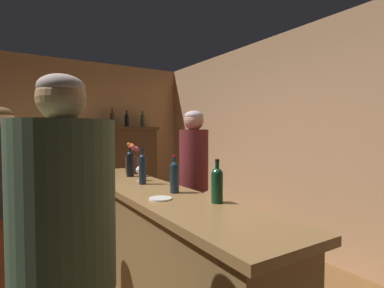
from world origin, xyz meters
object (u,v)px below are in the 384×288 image
object	(u,v)px
bar_counter	(151,248)
display_bottle_left	(112,119)
wine_bottle_chardonnay	(217,184)
wine_bottle_pinot	(130,163)
wine_glass_front	(140,170)
wine_glass_mid	(99,163)
bartender	(194,182)
wine_bottle_merlot	(174,176)
display_cabinet	(128,167)
flower_arrangement	(132,161)
display_bottle_center	(143,120)
patron_near_entrance	(3,208)
wine_bottle_rose	(143,168)
cheese_plate	(161,199)
wine_bottle_riesling	(97,163)
display_bottle_midleft	(127,120)
patron_redhead	(65,278)

from	to	relation	value
bar_counter	display_bottle_left	distance (m)	3.36
wine_bottle_chardonnay	wine_bottle_pinot	bearing A→B (deg)	93.23
wine_bottle_chardonnay	wine_glass_front	size ratio (longest dim) A/B	2.04
bar_counter	wine_glass_mid	bearing A→B (deg)	94.02
wine_glass_mid	bartender	size ratio (longest dim) A/B	0.08
wine_bottle_chardonnay	wine_bottle_merlot	distance (m)	0.44
display_cabinet	flower_arrangement	bearing A→B (deg)	-108.60
display_bottle_center	patron_near_entrance	bearing A→B (deg)	-129.49
wine_glass_front	display_bottle_center	distance (m)	2.93
wine_glass_front	flower_arrangement	world-z (taller)	flower_arrangement
wine_bottle_merlot	display_bottle_left	xyz separation A→B (m)	(0.53, 3.31, 0.58)
display_bottle_center	wine_bottle_rose	bearing A→B (deg)	-112.70
cheese_plate	display_cabinet	bearing A→B (deg)	73.71
wine_bottle_merlot	wine_bottle_pinot	bearing A→B (deg)	89.66
wine_bottle_riesling	wine_bottle_merlot	size ratio (longest dim) A/B	1.00
wine_bottle_rose	wine_glass_front	xyz separation A→B (m)	(0.05, 0.19, -0.05)
wine_bottle_chardonnay	bartender	distance (m)	1.12
wine_bottle_merlot	wine_glass_mid	size ratio (longest dim) A/B	2.06
display_bottle_left	wine_bottle_chardonnay	bearing A→B (deg)	-96.82
cheese_plate	display_bottle_left	xyz separation A→B (m)	(0.72, 3.46, 0.71)
wine_bottle_riesling	patron_near_entrance	xyz separation A→B (m)	(-0.85, -0.64, -0.23)
display_bottle_left	bartender	bearing A→B (deg)	-89.79
wine_bottle_merlot	bartender	bearing A→B (deg)	46.58
display_bottle_left	patron_near_entrance	bearing A→B (deg)	-121.32
patron_near_entrance	display_cabinet	bearing A→B (deg)	51.34
flower_arrangement	display_bottle_center	size ratio (longest dim) A/B	1.18
wine_bottle_riesling	display_bottle_left	distance (m)	2.32
flower_arrangement	patron_near_entrance	distance (m)	1.40
wine_glass_mid	cheese_plate	world-z (taller)	wine_glass_mid
cheese_plate	display_bottle_midleft	bearing A→B (deg)	73.94
wine_bottle_chardonnay	patron_redhead	xyz separation A→B (m)	(-1.00, -0.37, -0.21)
wine_bottle_rose	flower_arrangement	world-z (taller)	flower_arrangement
wine_bottle_merlot	wine_glass_front	size ratio (longest dim) A/B	2.05
patron_redhead	display_bottle_left	bearing A→B (deg)	26.99
display_cabinet	cheese_plate	bearing A→B (deg)	-106.29
wine_bottle_riesling	flower_arrangement	world-z (taller)	flower_arrangement
cheese_plate	wine_bottle_chardonnay	bearing A→B (deg)	-46.13
flower_arrangement	patron_redhead	world-z (taller)	patron_redhead
wine_glass_front	flower_arrangement	size ratio (longest dim) A/B	0.41
flower_arrangement	cheese_plate	size ratio (longest dim) A/B	2.19
bar_counter	flower_arrangement	size ratio (longest dim) A/B	8.42
wine_bottle_pinot	display_bottle_center	xyz separation A→B (m)	(1.12, 2.33, 0.55)
display_bottle_midleft	wine_bottle_chardonnay	bearing A→B (deg)	-100.86
wine_bottle_rose	wine_bottle_pinot	xyz separation A→B (m)	(0.07, 0.50, -0.00)
wine_glass_mid	cheese_plate	distance (m)	1.67
bar_counter	wine_bottle_rose	xyz separation A→B (m)	(0.03, 0.24, 0.65)
wine_bottle_rose	patron_near_entrance	xyz separation A→B (m)	(-1.07, 0.10, -0.24)
wine_glass_mid	wine_glass_front	bearing A→B (deg)	-78.44
wine_glass_front	wine_glass_mid	bearing A→B (deg)	101.56
display_cabinet	wine_glass_mid	world-z (taller)	display_cabinet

